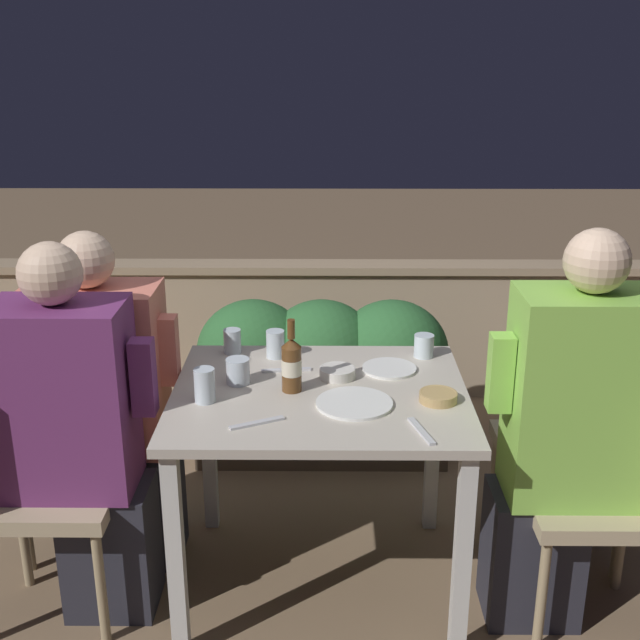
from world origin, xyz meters
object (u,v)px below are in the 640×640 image
chair_right_near (625,472)px  chair_right_far (590,427)px  person_purple_stripe (79,436)px  chair_left_far (55,425)px  person_green_blouse (567,435)px  potted_plant (602,403)px  person_coral_top (109,404)px  beer_bottle (292,364)px  chair_left_near (21,464)px

chair_right_near → chair_right_far: same height
person_purple_stripe → chair_left_far: person_purple_stripe is taller
person_green_blouse → potted_plant: bearing=62.4°
chair_left_far → potted_plant: (2.04, 0.36, -0.08)m
person_purple_stripe → person_coral_top: (0.02, 0.28, -0.02)m
chair_left_far → beer_bottle: size_ratio=3.62×
chair_left_far → person_green_blouse: (1.69, -0.31, 0.13)m
chair_right_far → potted_plant: chair_right_far is taller
person_coral_top → potted_plant: bearing=11.0°
chair_left_far → person_green_blouse: person_green_blouse is taller
person_purple_stripe → person_coral_top: 0.28m
chair_left_near → chair_right_far: bearing=8.3°
person_green_blouse → chair_right_far: bearing=59.4°
chair_left_far → person_coral_top: person_coral_top is taller
chair_left_far → beer_bottle: (0.84, -0.16, 0.30)m
person_purple_stripe → chair_right_far: bearing=9.3°
chair_left_far → chair_right_far: 1.88m
chair_left_near → chair_right_far: (1.90, 0.28, 0.00)m
person_purple_stripe → chair_left_near: bearing=-180.0°
person_purple_stripe → chair_left_far: (-0.17, 0.28, -0.10)m
chair_left_far → chair_right_far: same height
chair_right_near → person_purple_stripe: bearing=179.0°
beer_bottle → potted_plant: bearing=23.4°
chair_left_near → person_coral_top: size_ratio=0.71×
person_green_blouse → beer_bottle: person_green_blouse is taller
chair_right_far → beer_bottle: beer_bottle is taller
chair_right_near → person_green_blouse: size_ratio=0.67×
person_coral_top → chair_right_far: (1.68, -0.00, -0.08)m
person_purple_stripe → chair_right_far: person_purple_stripe is taller
person_green_blouse → chair_right_far: person_green_blouse is taller
person_purple_stripe → chair_right_far: 1.73m
chair_left_near → potted_plant: 2.16m
chair_left_near → chair_left_far: same height
person_purple_stripe → person_coral_top: bearing=85.4°
chair_left_near → person_purple_stripe: bearing=0.0°
chair_left_near → beer_bottle: (0.86, 0.12, 0.30)m
beer_bottle → person_purple_stripe: bearing=-170.0°
chair_left_far → beer_bottle: beer_bottle is taller
person_purple_stripe → person_green_blouse: size_ratio=0.96×
person_coral_top → chair_right_near: 1.72m
person_purple_stripe → chair_right_near: bearing=-1.0°
person_purple_stripe → chair_right_near: 1.72m
chair_left_far → beer_bottle: 0.91m
person_purple_stripe → chair_right_near: size_ratio=1.44×
potted_plant → person_green_blouse: bearing=-117.6°
person_green_blouse → chair_right_near: bearing=-0.0°
person_coral_top → beer_bottle: (0.64, -0.16, 0.22)m
chair_left_near → chair_right_far: 1.92m
chair_left_far → person_purple_stripe: bearing=-57.8°
person_purple_stripe → chair_left_far: 0.34m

